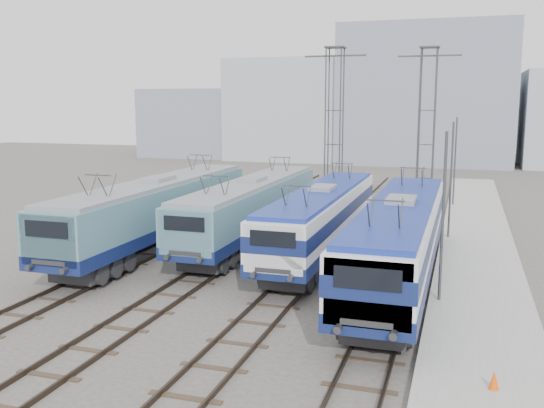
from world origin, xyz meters
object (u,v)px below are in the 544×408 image
at_px(catenary_tower_west, 334,122).
at_px(locomotive_far_right, 400,235).
at_px(locomotive_center_left, 251,206).
at_px(mast_rear, 455,163).
at_px(mast_front, 443,221).
at_px(mast_mid, 451,183).
at_px(safety_cone, 494,380).
at_px(catenary_tower_east, 427,122).
at_px(locomotive_far_left, 156,208).
at_px(locomotive_center_right, 322,215).

bearing_deg(catenary_tower_west, locomotive_far_right, -69.25).
xyz_separation_m(locomotive_center_left, mast_rear, (10.85, 15.93, 1.28)).
distance_m(mast_front, mast_mid, 12.00).
height_order(locomotive_center_left, mast_front, mast_front).
xyz_separation_m(mast_front, safety_cone, (1.77, -7.48, -2.94)).
relative_size(locomotive_far_right, catenary_tower_east, 1.55).
relative_size(mast_front, mast_rear, 1.00).
xyz_separation_m(locomotive_center_left, catenary_tower_west, (2.25, 11.93, 4.42)).
relative_size(mast_front, mast_mid, 1.00).
relative_size(locomotive_center_left, mast_front, 2.55).
bearing_deg(mast_front, locomotive_far_left, 161.47).
relative_size(locomotive_far_left, safety_cone, 35.58).
relative_size(mast_front, safety_cone, 13.24).
distance_m(locomotive_center_left, mast_front, 13.58).
xyz_separation_m(catenary_tower_east, safety_cone, (3.87, -29.48, -6.08)).
relative_size(locomotive_far_right, mast_mid, 2.66).
distance_m(locomotive_far_left, catenary_tower_west, 16.87).
distance_m(catenary_tower_east, mast_rear, 4.28).
relative_size(locomotive_center_right, mast_mid, 2.48).
bearing_deg(mast_rear, locomotive_center_right, -109.97).
xyz_separation_m(locomotive_center_left, catenary_tower_east, (8.75, 13.93, 4.42)).
bearing_deg(locomotive_far_left, safety_cone, -36.40).
distance_m(locomotive_far_left, locomotive_center_right, 9.11).
relative_size(locomotive_far_left, locomotive_far_right, 1.01).
bearing_deg(locomotive_far_right, mast_front, -49.68).
height_order(catenary_tower_east, mast_rear, catenary_tower_east).
xyz_separation_m(mast_front, mast_mid, (0.00, 12.00, 0.00)).
distance_m(locomotive_center_left, catenary_tower_west, 12.92).
height_order(catenary_tower_west, mast_mid, catenary_tower_west).
xyz_separation_m(locomotive_far_left, mast_mid, (15.35, 6.85, 1.16)).
distance_m(mast_rear, safety_cone, 31.67).
bearing_deg(locomotive_center_right, catenary_tower_west, 99.48).
bearing_deg(locomotive_far_right, mast_rear, 85.15).
height_order(locomotive_center_right, safety_cone, locomotive_center_right).
bearing_deg(locomotive_far_right, catenary_tower_west, 110.75).
xyz_separation_m(catenary_tower_east, mast_rear, (2.10, 2.00, -3.14)).
relative_size(locomotive_center_left, catenary_tower_east, 1.49).
xyz_separation_m(catenary_tower_west, mast_front, (8.60, -20.00, -3.14)).
relative_size(catenary_tower_east, mast_rear, 1.71).
relative_size(locomotive_far_right, safety_cone, 35.15).
distance_m(locomotive_far_left, catenary_tower_east, 21.87).
distance_m(locomotive_center_right, mast_mid, 8.48).
height_order(locomotive_center_right, locomotive_far_right, locomotive_far_right).
height_order(locomotive_center_left, mast_rear, mast_rear).
xyz_separation_m(locomotive_far_left, locomotive_center_left, (4.50, 2.92, -0.11)).
xyz_separation_m(catenary_tower_west, safety_cone, (10.37, -27.48, -6.08)).
relative_size(locomotive_far_right, catenary_tower_west, 1.55).
height_order(locomotive_far_left, mast_front, mast_front).
height_order(catenary_tower_west, safety_cone, catenary_tower_west).
height_order(locomotive_far_right, catenary_tower_west, catenary_tower_west).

